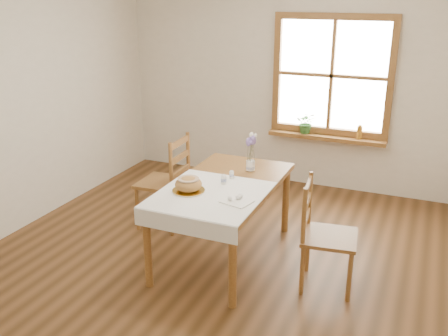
# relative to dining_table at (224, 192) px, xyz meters

# --- Properties ---
(ground) EXTENTS (5.00, 5.00, 0.00)m
(ground) POSITION_rel_dining_table_xyz_m (0.00, -0.30, -0.66)
(ground) COLOR brown
(ground) RESTS_ON ground
(room_walls) EXTENTS (4.60, 5.10, 2.65)m
(room_walls) POSITION_rel_dining_table_xyz_m (0.00, -0.30, 1.04)
(room_walls) COLOR white
(room_walls) RESTS_ON ground
(window) EXTENTS (1.46, 0.08, 1.46)m
(window) POSITION_rel_dining_table_xyz_m (0.50, 2.17, 0.79)
(window) COLOR olive
(window) RESTS_ON ground
(window_sill) EXTENTS (1.46, 0.20, 0.05)m
(window_sill) POSITION_rel_dining_table_xyz_m (0.50, 2.10, 0.03)
(window_sill) COLOR olive
(window_sill) RESTS_ON ground
(dining_table) EXTENTS (0.90, 1.60, 0.75)m
(dining_table) POSITION_rel_dining_table_xyz_m (0.00, 0.00, 0.00)
(dining_table) COLOR olive
(dining_table) RESTS_ON ground
(table_linen) EXTENTS (0.91, 0.99, 0.01)m
(table_linen) POSITION_rel_dining_table_xyz_m (0.00, -0.30, 0.09)
(table_linen) COLOR white
(table_linen) RESTS_ON dining_table
(chair_left) EXTENTS (0.51, 0.49, 1.02)m
(chair_left) POSITION_rel_dining_table_xyz_m (-0.87, 0.37, -0.16)
(chair_left) COLOR olive
(chair_left) RESTS_ON ground
(chair_right) EXTENTS (0.52, 0.51, 0.96)m
(chair_right) POSITION_rel_dining_table_xyz_m (1.02, -0.13, -0.18)
(chair_right) COLOR olive
(chair_right) RESTS_ON ground
(bread_plate) EXTENTS (0.36, 0.36, 0.01)m
(bread_plate) POSITION_rel_dining_table_xyz_m (-0.20, -0.33, 0.10)
(bread_plate) COLOR white
(bread_plate) RESTS_ON table_linen
(bread_loaf) EXTENTS (0.24, 0.24, 0.13)m
(bread_loaf) POSITION_rel_dining_table_xyz_m (-0.20, -0.33, 0.18)
(bread_loaf) COLOR #B1803F
(bread_loaf) RESTS_ON bread_plate
(egg_napkin) EXTENTS (0.27, 0.25, 0.01)m
(egg_napkin) POSITION_rel_dining_table_xyz_m (0.28, -0.38, 0.10)
(egg_napkin) COLOR white
(egg_napkin) RESTS_ON table_linen
(eggs) EXTENTS (0.21, 0.20, 0.04)m
(eggs) POSITION_rel_dining_table_xyz_m (0.28, -0.38, 0.13)
(eggs) COLOR white
(eggs) RESTS_ON egg_napkin
(salt_shaker) EXTENTS (0.06, 0.06, 0.10)m
(salt_shaker) POSITION_rel_dining_table_xyz_m (0.01, -0.04, 0.14)
(salt_shaker) COLOR white
(salt_shaker) RESTS_ON table_linen
(pepper_shaker) EXTENTS (0.06, 0.06, 0.08)m
(pepper_shaker) POSITION_rel_dining_table_xyz_m (0.03, 0.12, 0.14)
(pepper_shaker) COLOR white
(pepper_shaker) RESTS_ON table_linen
(flower_vase) EXTENTS (0.11, 0.11, 0.10)m
(flower_vase) POSITION_rel_dining_table_xyz_m (0.11, 0.41, 0.13)
(flower_vase) COLOR white
(flower_vase) RESTS_ON dining_table
(lavender_bouquet) EXTENTS (0.16, 0.16, 0.29)m
(lavender_bouquet) POSITION_rel_dining_table_xyz_m (0.11, 0.41, 0.33)
(lavender_bouquet) COLOR #795FA9
(lavender_bouquet) RESTS_ON flower_vase
(potted_plant) EXTENTS (0.29, 0.31, 0.21)m
(potted_plant) POSITION_rel_dining_table_xyz_m (0.24, 2.10, 0.15)
(potted_plant) COLOR #366E2C
(potted_plant) RESTS_ON window_sill
(amber_bottle) EXTENTS (0.08, 0.08, 0.18)m
(amber_bottle) POSITION_rel_dining_table_xyz_m (0.90, 2.10, 0.14)
(amber_bottle) COLOR #B27520
(amber_bottle) RESTS_ON window_sill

